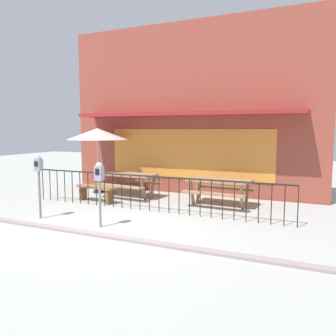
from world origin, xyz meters
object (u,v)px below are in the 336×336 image
at_px(picnic_table_left, 129,178).
at_px(patio_bench, 96,190).
at_px(picnic_table_right, 219,185).
at_px(parking_meter_far, 39,170).
at_px(patio_umbrella, 97,134).
at_px(parking_meter_near, 99,177).

bearing_deg(picnic_table_left, patio_bench, -117.09).
height_order(picnic_table_right, parking_meter_far, parking_meter_far).
bearing_deg(picnic_table_right, patio_umbrella, 176.30).
distance_m(picnic_table_left, patio_bench, 1.21).
relative_size(picnic_table_left, patio_umbrella, 0.86).
relative_size(patio_umbrella, parking_meter_near, 1.51).
bearing_deg(picnic_table_right, patio_bench, -163.96).
height_order(picnic_table_left, parking_meter_far, parking_meter_far).
bearing_deg(picnic_table_right, parking_meter_near, -119.59).
bearing_deg(parking_meter_far, patio_bench, 87.77).
height_order(patio_bench, parking_meter_far, parking_meter_far).
bearing_deg(patio_umbrella, picnic_table_right, -3.70).
distance_m(picnic_table_left, parking_meter_far, 3.34).
bearing_deg(parking_meter_far, patio_umbrella, 102.43).
height_order(picnic_table_right, patio_umbrella, patio_umbrella).
bearing_deg(parking_meter_near, picnic_table_left, 110.05).
relative_size(picnic_table_left, parking_meter_far, 1.24).
distance_m(picnic_table_right, patio_bench, 3.71).
bearing_deg(picnic_table_left, parking_meter_far, -100.95).
relative_size(patio_umbrella, patio_bench, 1.56).
bearing_deg(parking_meter_near, patio_bench, 128.14).
bearing_deg(parking_meter_near, patio_umbrella, 126.32).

